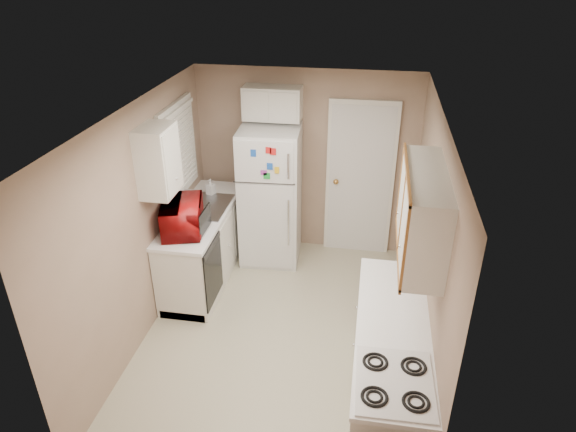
# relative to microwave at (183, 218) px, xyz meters

# --- Properties ---
(floor) EXTENTS (3.80, 3.80, 0.00)m
(floor) POSITION_rel_microwave_xyz_m (1.15, -0.44, -1.05)
(floor) COLOR beige
(floor) RESTS_ON ground
(ceiling) EXTENTS (3.80, 3.80, 0.00)m
(ceiling) POSITION_rel_microwave_xyz_m (1.15, -0.44, 1.35)
(ceiling) COLOR white
(ceiling) RESTS_ON floor
(wall_left) EXTENTS (3.80, 3.80, 0.00)m
(wall_left) POSITION_rel_microwave_xyz_m (-0.25, -0.44, 0.15)
(wall_left) COLOR gray
(wall_left) RESTS_ON floor
(wall_right) EXTENTS (3.80, 3.80, 0.00)m
(wall_right) POSITION_rel_microwave_xyz_m (2.55, -0.44, 0.15)
(wall_right) COLOR gray
(wall_right) RESTS_ON floor
(wall_back) EXTENTS (2.80, 2.80, 0.00)m
(wall_back) POSITION_rel_microwave_xyz_m (1.15, 1.46, 0.15)
(wall_back) COLOR gray
(wall_back) RESTS_ON floor
(wall_front) EXTENTS (2.80, 2.80, 0.00)m
(wall_front) POSITION_rel_microwave_xyz_m (1.15, -2.34, 0.15)
(wall_front) COLOR gray
(wall_front) RESTS_ON floor
(left_counter) EXTENTS (0.60, 1.80, 0.90)m
(left_counter) POSITION_rel_microwave_xyz_m (0.05, 0.46, -0.60)
(left_counter) COLOR silver
(left_counter) RESTS_ON floor
(dishwasher) EXTENTS (0.03, 0.58, 0.72)m
(dishwasher) POSITION_rel_microwave_xyz_m (0.34, -0.14, -0.56)
(dishwasher) COLOR black
(dishwasher) RESTS_ON floor
(sink) EXTENTS (0.54, 0.74, 0.16)m
(sink) POSITION_rel_microwave_xyz_m (0.05, 0.61, -0.19)
(sink) COLOR gray
(sink) RESTS_ON left_counter
(microwave) EXTENTS (0.68, 0.50, 0.41)m
(microwave) POSITION_rel_microwave_xyz_m (0.00, 0.00, 0.00)
(microwave) COLOR maroon
(microwave) RESTS_ON left_counter
(soap_bottle) EXTENTS (0.12, 0.12, 0.21)m
(soap_bottle) POSITION_rel_microwave_xyz_m (0.02, 0.94, -0.05)
(soap_bottle) COLOR white
(soap_bottle) RESTS_ON left_counter
(window_blinds) EXTENTS (0.10, 0.98, 1.08)m
(window_blinds) POSITION_rel_microwave_xyz_m (-0.21, 0.61, 0.55)
(window_blinds) COLOR silver
(window_blinds) RESTS_ON wall_left
(upper_cabinet_left) EXTENTS (0.30, 0.45, 0.70)m
(upper_cabinet_left) POSITION_rel_microwave_xyz_m (-0.10, -0.22, 0.75)
(upper_cabinet_left) COLOR silver
(upper_cabinet_left) RESTS_ON wall_left
(refrigerator) EXTENTS (0.76, 0.74, 1.77)m
(refrigerator) POSITION_rel_microwave_xyz_m (0.76, 1.06, -0.17)
(refrigerator) COLOR silver
(refrigerator) RESTS_ON floor
(cabinet_over_fridge) EXTENTS (0.70, 0.30, 0.40)m
(cabinet_over_fridge) POSITION_rel_microwave_xyz_m (0.75, 1.31, 0.95)
(cabinet_over_fridge) COLOR silver
(cabinet_over_fridge) RESTS_ON wall_back
(interior_door) EXTENTS (0.86, 0.06, 2.08)m
(interior_door) POSITION_rel_microwave_xyz_m (1.85, 1.42, -0.03)
(interior_door) COLOR silver
(interior_door) RESTS_ON floor
(right_counter) EXTENTS (0.60, 2.00, 0.90)m
(right_counter) POSITION_rel_microwave_xyz_m (2.25, -1.24, -0.60)
(right_counter) COLOR silver
(right_counter) RESTS_ON floor
(stove) EXTENTS (0.57, 0.69, 0.82)m
(stove) POSITION_rel_microwave_xyz_m (2.25, -1.87, -0.64)
(stove) COLOR silver
(stove) RESTS_ON floor
(upper_cabinet_right) EXTENTS (0.30, 1.20, 0.70)m
(upper_cabinet_right) POSITION_rel_microwave_xyz_m (2.40, -0.94, 0.75)
(upper_cabinet_right) COLOR silver
(upper_cabinet_right) RESTS_ON wall_right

